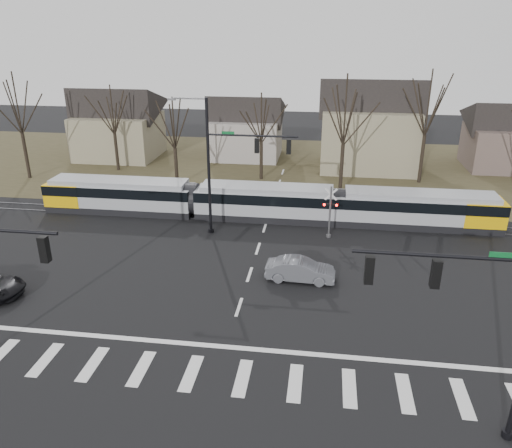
# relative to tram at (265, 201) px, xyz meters

# --- Properties ---
(ground) EXTENTS (140.00, 140.00, 0.00)m
(ground) POSITION_rel_tram_xyz_m (0.27, -16.00, -1.53)
(ground) COLOR black
(grass_verge) EXTENTS (140.00, 28.00, 0.01)m
(grass_verge) POSITION_rel_tram_xyz_m (0.27, 16.00, -1.53)
(grass_verge) COLOR #38331E
(grass_verge) RESTS_ON ground
(crosswalk) EXTENTS (27.00, 2.60, 0.01)m
(crosswalk) POSITION_rel_tram_xyz_m (0.27, -20.00, -1.53)
(crosswalk) COLOR silver
(crosswalk) RESTS_ON ground
(stop_line) EXTENTS (28.00, 0.35, 0.01)m
(stop_line) POSITION_rel_tram_xyz_m (0.27, -17.80, -1.53)
(stop_line) COLOR silver
(stop_line) RESTS_ON ground
(lane_dashes) EXTENTS (0.18, 30.00, 0.01)m
(lane_dashes) POSITION_rel_tram_xyz_m (0.27, -0.00, -1.53)
(lane_dashes) COLOR silver
(lane_dashes) RESTS_ON ground
(rail_pair) EXTENTS (90.00, 1.52, 0.06)m
(rail_pair) POSITION_rel_tram_xyz_m (0.27, -0.20, -1.50)
(rail_pair) COLOR #59595E
(rail_pair) RESTS_ON ground
(tram) EXTENTS (37.12, 2.76, 2.81)m
(tram) POSITION_rel_tram_xyz_m (0.00, 0.00, 0.00)
(tram) COLOR gray
(tram) RESTS_ON ground
(sedan) EXTENTS (1.84, 4.43, 1.42)m
(sedan) POSITION_rel_tram_xyz_m (3.52, -10.29, -0.82)
(sedan) COLOR #5C5E65
(sedan) RESTS_ON ground
(signal_pole_near_right) EXTENTS (6.72, 0.44, 8.00)m
(signal_pole_near_right) POSITION_rel_tram_xyz_m (10.38, -22.00, 3.63)
(signal_pole_near_right) COLOR black
(signal_pole_near_right) RESTS_ON ground
(signal_pole_far) EXTENTS (9.28, 0.44, 10.20)m
(signal_pole_far) POSITION_rel_tram_xyz_m (-2.14, -3.50, 4.17)
(signal_pole_far) COLOR black
(signal_pole_far) RESTS_ON ground
(rail_crossing_signal) EXTENTS (1.08, 0.36, 4.00)m
(rail_crossing_signal) POSITION_rel_tram_xyz_m (5.27, -3.21, 0.35)
(rail_crossing_signal) COLOR #59595B
(rail_crossing_signal) RESTS_ON ground
(tree_row) EXTENTS (59.20, 7.20, 10.00)m
(tree_row) POSITION_rel_tram_xyz_m (2.27, 10.00, 3.47)
(tree_row) COLOR black
(tree_row) RESTS_ON ground
(house_a) EXTENTS (9.72, 8.64, 8.60)m
(house_a) POSITION_rel_tram_xyz_m (-19.73, 18.00, 2.93)
(house_a) COLOR gray
(house_a) RESTS_ON ground
(house_b) EXTENTS (8.64, 7.56, 7.65)m
(house_b) POSITION_rel_tram_xyz_m (-4.73, 20.00, 2.44)
(house_b) COLOR gray
(house_b) RESTS_ON ground
(house_c) EXTENTS (10.80, 8.64, 10.10)m
(house_c) POSITION_rel_tram_xyz_m (9.27, 17.00, 3.70)
(house_c) COLOR gray
(house_c) RESTS_ON ground
(house_d) EXTENTS (8.64, 7.56, 7.65)m
(house_d) POSITION_rel_tram_xyz_m (24.27, 19.00, 2.44)
(house_d) COLOR brown
(house_d) RESTS_ON ground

